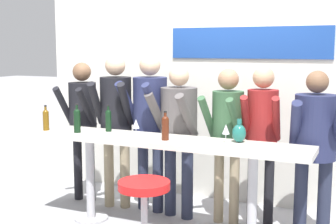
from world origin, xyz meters
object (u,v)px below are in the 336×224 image
at_px(person_center_left, 150,115).
at_px(wine_glass_0, 136,124).
at_px(tasting_table, 165,153).
at_px(decorative_vase, 239,133).
at_px(person_far_right, 315,137).
at_px(wine_glass_1, 226,130).
at_px(person_center, 178,126).
at_px(person_left, 116,114).
at_px(wine_bottle_1, 77,119).
at_px(wine_bottle_3, 108,119).
at_px(bar_stool, 144,207).
at_px(wine_bottle_0, 165,127).
at_px(person_center_right, 227,129).
at_px(wine_bottle_2, 46,119).
at_px(person_far_left, 82,115).
at_px(person_right, 262,128).

xyz_separation_m(person_center_left, wine_glass_0, (0.13, -0.56, -0.01)).
bearing_deg(tasting_table, decorative_vase, 8.99).
distance_m(person_far_right, wine_glass_1, 0.88).
distance_m(person_center, wine_glass_0, 0.57).
xyz_separation_m(person_left, person_center, (0.77, -0.00, -0.08)).
bearing_deg(person_far_right, wine_glass_1, -158.67).
distance_m(person_center_left, wine_bottle_1, 0.81).
relative_size(person_left, wine_bottle_3, 6.22).
relative_size(bar_stool, wine_bottle_3, 2.46).
height_order(person_far_right, wine_bottle_0, person_far_right).
distance_m(person_center_right, wine_glass_0, 0.94).
bearing_deg(person_left, tasting_table, -40.83).
bearing_deg(wine_glass_0, wine_bottle_2, -176.43).
xyz_separation_m(wine_bottle_1, decorative_vase, (1.67, 0.20, -0.05)).
distance_m(person_center, wine_bottle_0, 0.55).
distance_m(person_far_right, wine_bottle_2, 2.76).
relative_size(person_center_right, wine_bottle_0, 5.78).
distance_m(person_center_left, decorative_vase, 1.20).
height_order(person_left, person_center_left, person_center_left).
xyz_separation_m(person_left, decorative_vase, (1.54, -0.35, -0.04)).
height_order(bar_stool, person_left, person_left).
xyz_separation_m(person_left, person_center_right, (1.31, 0.02, -0.08)).
xyz_separation_m(person_far_left, wine_bottle_0, (1.35, -0.58, 0.05)).
bearing_deg(wine_bottle_0, person_right, 38.69).
bearing_deg(wine_glass_1, person_center_left, 154.47).
relative_size(person_left, decorative_vase, 7.97).
bearing_deg(person_left, person_far_left, 163.08).
xyz_separation_m(wine_bottle_1, wine_bottle_3, (0.26, 0.19, -0.01)).
relative_size(tasting_table, wine_glass_0, 16.00).
xyz_separation_m(person_far_left, person_center_right, (1.79, -0.02, -0.03)).
bearing_deg(person_far_left, wine_bottle_0, -24.90).
xyz_separation_m(person_far_right, wine_bottle_2, (-2.69, -0.61, 0.09)).
bearing_deg(person_center_left, decorative_vase, -9.90).
height_order(bar_stool, wine_bottle_0, wine_bottle_0).
bearing_deg(person_center_left, wine_glass_0, -67.29).
distance_m(person_right, wine_bottle_0, 1.01).
xyz_separation_m(person_right, decorative_vase, (-0.11, -0.44, 0.01)).
distance_m(tasting_table, bar_stool, 0.69).
distance_m(person_far_left, person_left, 0.49).
relative_size(person_center_left, person_far_right, 1.08).
distance_m(tasting_table, wine_bottle_0, 0.29).
bearing_deg(wine_bottle_3, person_far_right, 10.68).
bearing_deg(wine_glass_0, person_left, 136.19).
relative_size(wine_bottle_0, decorative_vase, 1.28).
relative_size(person_far_left, person_center_left, 0.94).
xyz_separation_m(person_center_left, wine_bottle_1, (-0.54, -0.60, 0.01)).
height_order(person_far_right, wine_bottle_2, person_far_right).
height_order(bar_stool, wine_bottle_1, wine_bottle_1).
bearing_deg(person_center_left, wine_bottle_1, -122.36).
bearing_deg(person_far_right, person_center_right, 169.30).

